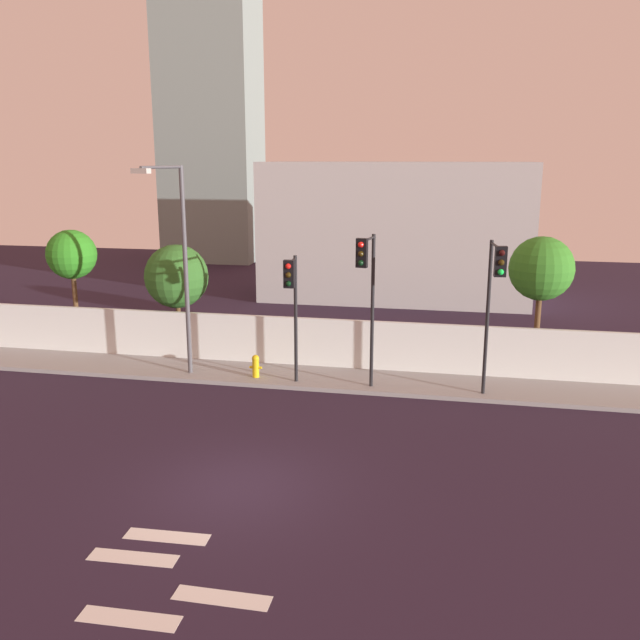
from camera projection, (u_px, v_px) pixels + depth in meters
ground_plane at (239, 487)px, 16.24m from camera, size 80.00×80.00×0.00m
sidewalk at (311, 378)px, 24.04m from camera, size 36.00×2.40×0.15m
perimeter_wall at (318, 342)px, 25.04m from camera, size 36.00×0.18×1.80m
crosswalk_marking at (159, 590)px, 12.37m from camera, size 3.96×3.92×0.01m
traffic_light_left at (292, 294)px, 22.14m from camera, size 0.35×1.34×4.40m
traffic_light_center at (494, 288)px, 20.61m from camera, size 0.44×1.79×5.06m
traffic_light_right at (367, 281)px, 21.48m from camera, size 0.45×1.54×5.17m
street_lamp_curbside at (180, 254)px, 23.12m from camera, size 0.83×2.39×7.32m
fire_hydrant at (256, 365)px, 23.80m from camera, size 0.44×0.26×0.81m
roadside_tree_leftmost at (72, 255)px, 27.43m from camera, size 2.01×2.01×4.89m
roadside_tree_midleft at (176, 277)px, 26.74m from camera, size 2.53×2.53×4.40m
roadside_tree_midright at (541, 269)px, 23.93m from camera, size 2.29×2.29×5.03m
low_building_distant at (396, 231)px, 37.45m from camera, size 14.48×6.00×7.50m
tower_on_skyline at (210, 91)px, 49.70m from camera, size 6.93×5.00×25.06m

